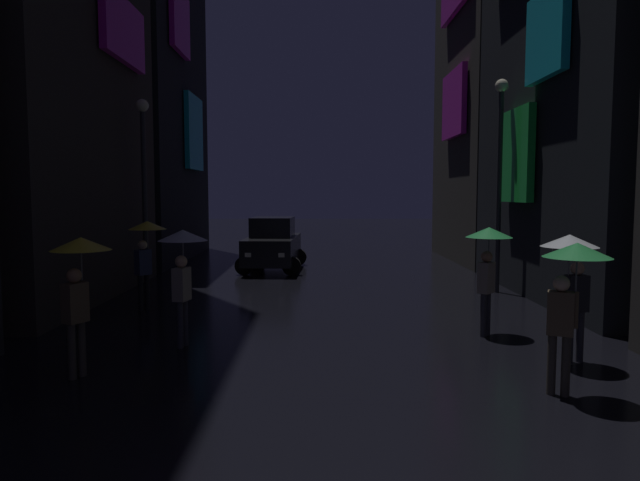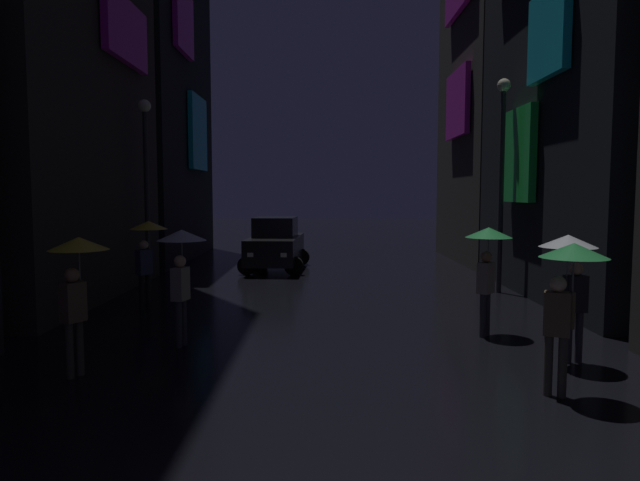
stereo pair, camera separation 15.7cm
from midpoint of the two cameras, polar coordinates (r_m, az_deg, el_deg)
building_left_far at (r=25.71m, az=-17.80°, el=13.77°), size 4.25×8.76×13.83m
building_right_mid at (r=17.45m, az=26.28°, el=16.91°), size 4.25×8.84×13.20m
pedestrian_midstreet_left_yellow at (r=9.38m, az=-23.40°, el=-2.47°), size 0.90×0.90×2.12m
pedestrian_foreground_left_green at (r=8.42m, az=23.36°, el=-3.26°), size 0.90×0.90×2.12m
pedestrian_far_right_clear at (r=10.67m, az=-14.00°, el=-1.39°), size 0.90×0.90×2.12m
pedestrian_near_crossing_green at (r=11.58m, az=16.08°, el=-0.96°), size 0.90×0.90×2.12m
pedestrian_midstreet_centre_yellow at (r=14.24m, az=-17.31°, el=0.05°), size 0.90×0.90×2.12m
pedestrian_foreground_right_clear at (r=10.08m, az=23.46°, el=-2.00°), size 0.90×0.90×2.12m
car_distant at (r=20.72m, az=-4.96°, el=-0.41°), size 2.40×4.22×1.92m
streetlamp_right_far at (r=16.65m, az=17.28°, el=7.55°), size 0.36×0.36×5.90m
streetlamp_left_far at (r=17.12m, az=-17.45°, el=6.62°), size 0.36×0.36×5.44m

